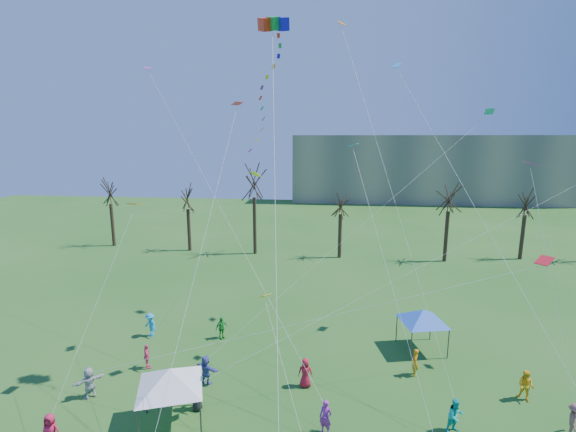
# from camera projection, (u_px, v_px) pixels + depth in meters

# --- Properties ---
(distant_building) EXTENTS (60.00, 14.00, 15.00)m
(distant_building) POSITION_uv_depth(u_px,v_px,m) (425.00, 168.00, 92.07)
(distant_building) COLOR gray
(distant_building) RESTS_ON ground
(bare_tree_row) EXTENTS (67.23, 7.57, 11.31)m
(bare_tree_row) POSITION_uv_depth(u_px,v_px,m) (353.00, 201.00, 49.03)
(bare_tree_row) COLOR black
(bare_tree_row) RESTS_ON ground
(big_box_kite) EXTENTS (1.80, 6.44, 21.20)m
(big_box_kite) POSITION_uv_depth(u_px,v_px,m) (270.00, 96.00, 21.14)
(big_box_kite) COLOR red
(big_box_kite) RESTS_ON ground
(canopy_tent_white) EXTENTS (4.14, 4.14, 3.29)m
(canopy_tent_white) POSITION_uv_depth(u_px,v_px,m) (170.00, 378.00, 20.07)
(canopy_tent_white) COLOR #3F3F44
(canopy_tent_white) RESTS_ON ground
(canopy_tent_blue) EXTENTS (3.88, 3.88, 2.98)m
(canopy_tent_blue) POSITION_uv_depth(u_px,v_px,m) (423.00, 316.00, 27.61)
(canopy_tent_blue) COLOR #3F3F44
(canopy_tent_blue) RESTS_ON ground
(festival_crowd) EXTENTS (27.00, 14.02, 1.85)m
(festival_crowd) POSITION_uv_depth(u_px,v_px,m) (283.00, 392.00, 22.02)
(festival_crowd) COLOR #C41840
(festival_crowd) RESTS_ON ground
(small_kites_aloft) EXTENTS (30.50, 17.54, 32.04)m
(small_kites_aloft) POSITION_uv_depth(u_px,v_px,m) (337.00, 155.00, 24.73)
(small_kites_aloft) COLOR #F4580C
(small_kites_aloft) RESTS_ON ground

